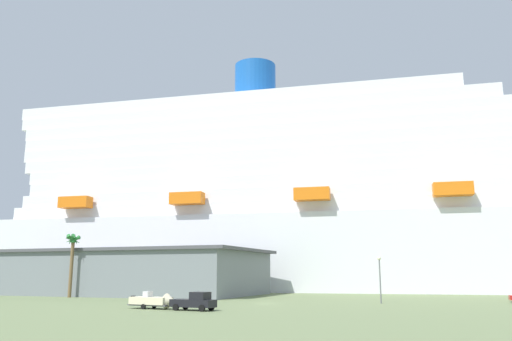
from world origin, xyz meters
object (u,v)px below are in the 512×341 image
object	(u,v)px
pickup_truck	(195,302)
parked_car_yellow_taxi	(76,290)
parked_car_white_van	(78,291)
small_boat_on_trailer	(155,301)
cruise_ship	(366,212)
street_lamp	(380,272)
palm_tree	(73,249)

from	to	relation	value
pickup_truck	parked_car_yellow_taxi	xyz separation A→B (m)	(-44.37, 33.44, -0.21)
parked_car_white_van	small_boat_on_trailer	bearing A→B (deg)	-39.19
cruise_ship	small_boat_on_trailer	distance (m)	75.44
cruise_ship	street_lamp	size ratio (longest dim) A/B	37.17
small_boat_on_trailer	parked_car_white_van	world-z (taller)	small_boat_on_trailer
parked_car_white_van	parked_car_yellow_taxi	bearing A→B (deg)	132.00
parked_car_yellow_taxi	cruise_ship	bearing A→B (deg)	34.85
pickup_truck	street_lamp	world-z (taller)	street_lamp
pickup_truck	street_lamp	bearing A→B (deg)	48.87
pickup_truck	parked_car_yellow_taxi	distance (m)	55.56
small_boat_on_trailer	parked_car_yellow_taxi	world-z (taller)	small_boat_on_trailer
street_lamp	pickup_truck	bearing A→B (deg)	-131.13
parked_car_white_van	pickup_truck	bearing A→B (deg)	-35.57
pickup_truck	street_lamp	xyz separation A→B (m)	(19.37, 22.18, 3.52)
small_boat_on_trailer	street_lamp	size ratio (longest dim) A/B	1.10
palm_tree	parked_car_white_van	size ratio (longest dim) A/B	2.56
cruise_ship	pickup_truck	size ratio (longest dim) A/B	43.79
street_lamp	small_boat_on_trailer	bearing A→B (deg)	-139.77
palm_tree	small_boat_on_trailer	bearing A→B (deg)	-34.46
pickup_truck	parked_car_white_van	size ratio (longest dim) A/B	1.28
street_lamp	cruise_ship	bearing A→B (deg)	99.56
palm_tree	parked_car_white_van	bearing A→B (deg)	117.84
palm_tree	street_lamp	size ratio (longest dim) A/B	1.69
parked_car_white_van	street_lamp	bearing A→B (deg)	-6.19
parked_car_yellow_taxi	pickup_truck	bearing A→B (deg)	-37.01
small_boat_on_trailer	parked_car_white_van	bearing A→B (deg)	140.81
street_lamp	parked_car_yellow_taxi	bearing A→B (deg)	169.98
pickup_truck	parked_car_white_van	bearing A→B (deg)	144.43
cruise_ship	palm_tree	size ratio (longest dim) A/B	21.99
parked_car_yellow_taxi	street_lamp	bearing A→B (deg)	-10.02
pickup_truck	cruise_ship	bearing A→B (deg)	81.33
small_boat_on_trailer	parked_car_white_van	xyz separation A→B (m)	(-34.12, 27.82, -0.13)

